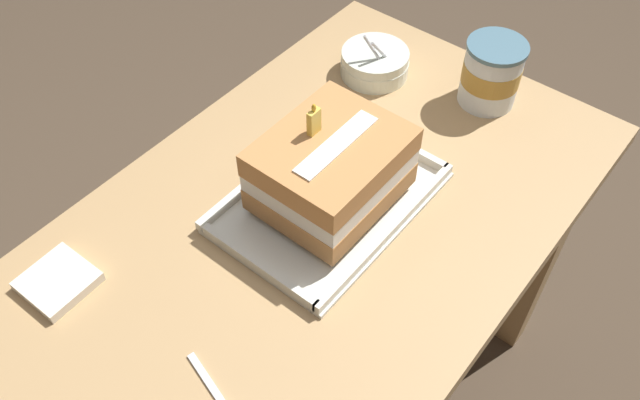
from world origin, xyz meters
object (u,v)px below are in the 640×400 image
Objects in this scene: ice_cream_tub at (491,73)px; foil_tray at (329,200)px; birthday_cake at (329,168)px; bowl_stack at (375,63)px; napkin_pile at (58,281)px.

foil_tray is at bearing 169.58° from ice_cream_tub.
birthday_cake reaches higher than bowl_stack.
foil_tray is 0.39m from ice_cream_tub.
birthday_cake is 0.39m from ice_cream_tub.
ice_cream_tub reaches higher than foil_tray.
foil_tray is 1.63× the size of birthday_cake.
birthday_cake is 1.75× the size of ice_cream_tub.
bowl_stack is 1.06× the size of ice_cream_tub.
foil_tray is 0.08m from birthday_cake.
foil_tray is 0.42m from napkin_pile.
birthday_cake is 0.35m from bowl_stack.
napkin_pile is at bearing 150.71° from foil_tray.
birthday_cake is 0.43m from napkin_pile.
foil_tray is at bearing -29.29° from napkin_pile.
bowl_stack is 0.22m from ice_cream_tub.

